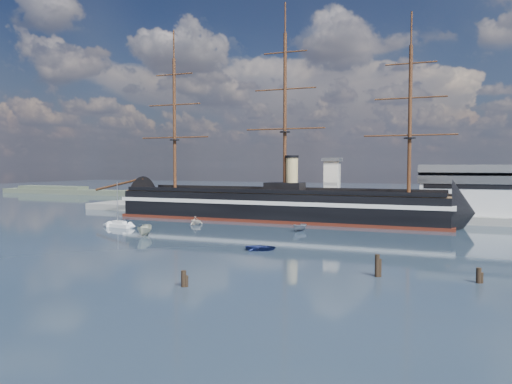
% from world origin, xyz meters
% --- Properties ---
extents(ground, '(600.00, 600.00, 0.00)m').
position_xyz_m(ground, '(0.00, 40.00, 0.00)').
color(ground, '#192937').
rests_on(ground, ground).
extents(quay, '(180.00, 18.00, 2.00)m').
position_xyz_m(quay, '(10.00, 76.00, 0.00)').
color(quay, slate).
rests_on(quay, ground).
extents(quay_tower, '(5.00, 5.00, 15.00)m').
position_xyz_m(quay_tower, '(3.00, 73.00, 9.75)').
color(quay_tower, silver).
rests_on(quay_tower, ground).
extents(shoreline, '(120.00, 10.00, 4.00)m').
position_xyz_m(shoreline, '(-139.23, 135.00, 1.45)').
color(shoreline, '#3F4C38').
rests_on(shoreline, ground).
extents(warship, '(112.94, 16.93, 53.94)m').
position_xyz_m(warship, '(-10.57, 60.00, 4.04)').
color(warship, black).
rests_on(warship, ground).
extents(sailboat, '(7.09, 3.19, 10.95)m').
position_xyz_m(sailboat, '(-38.88, 31.09, 0.70)').
color(sailboat, white).
rests_on(sailboat, ground).
extents(motorboat_a, '(7.73, 4.88, 2.90)m').
position_xyz_m(motorboat_a, '(-24.70, 21.02, 0.00)').
color(motorboat_a, beige).
rests_on(motorboat_a, ground).
extents(motorboat_b, '(2.22, 3.59, 1.56)m').
position_xyz_m(motorboat_b, '(4.36, 13.80, 0.00)').
color(motorboat_b, navy).
rests_on(motorboat_b, ground).
extents(motorboat_c, '(5.48, 3.59, 2.06)m').
position_xyz_m(motorboat_c, '(3.31, 40.71, 0.00)').
color(motorboat_c, slate).
rests_on(motorboat_c, ground).
extents(motorboat_d, '(5.33, 7.05, 2.37)m').
position_xyz_m(motorboat_d, '(-24.47, 42.70, 0.00)').
color(motorboat_d, silver).
rests_on(motorboat_d, ground).
extents(piling_near_mid, '(0.64, 0.64, 2.72)m').
position_xyz_m(piling_near_mid, '(5.05, -14.06, 0.00)').
color(piling_near_mid, black).
rests_on(piling_near_mid, ground).
extents(piling_near_right, '(0.64, 0.64, 3.73)m').
position_xyz_m(piling_near_right, '(26.30, 0.44, 0.00)').
color(piling_near_right, black).
rests_on(piling_near_right, ground).
extents(piling_far_right, '(0.64, 0.64, 2.67)m').
position_xyz_m(piling_far_right, '(38.78, 1.60, 0.00)').
color(piling_far_right, black).
rests_on(piling_far_right, ground).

